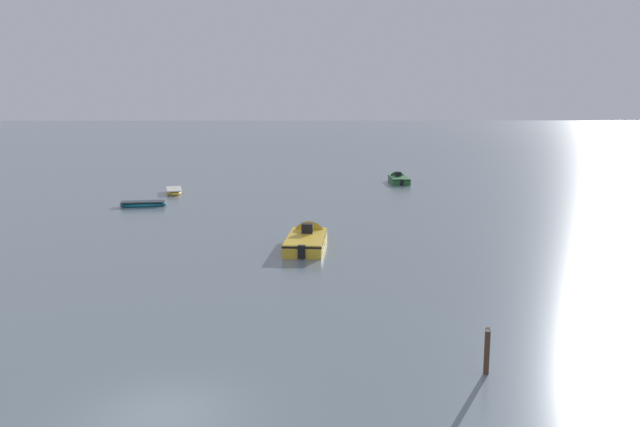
{
  "coord_description": "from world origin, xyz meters",
  "views": [
    {
      "loc": [
        3.89,
        -16.07,
        8.58
      ],
      "look_at": [
        5.54,
        30.94,
        0.39
      ],
      "focal_mm": 34.18,
      "sensor_mm": 36.0,
      "label": 1
    }
  ],
  "objects_px": {
    "rowboat_moored_1": "(174,191)",
    "mooring_post_near": "(487,352)",
    "motorboat_moored_0": "(308,240)",
    "rowboat_moored_2": "(143,204)",
    "motorboat_moored_2": "(398,180)"
  },
  "relations": [
    {
      "from": "rowboat_moored_1",
      "to": "rowboat_moored_2",
      "type": "relative_size",
      "value": 1.09
    },
    {
      "from": "rowboat_moored_1",
      "to": "mooring_post_near",
      "type": "bearing_deg",
      "value": 10.47
    },
    {
      "from": "rowboat_moored_2",
      "to": "motorboat_moored_2",
      "type": "relative_size",
      "value": 0.73
    },
    {
      "from": "motorboat_moored_0",
      "to": "motorboat_moored_2",
      "type": "distance_m",
      "value": 34.47
    },
    {
      "from": "motorboat_moored_0",
      "to": "motorboat_moored_2",
      "type": "height_order",
      "value": "motorboat_moored_0"
    },
    {
      "from": "rowboat_moored_1",
      "to": "rowboat_moored_2",
      "type": "xyz_separation_m",
      "value": [
        -1.06,
        -8.27,
        -0.01
      ]
    },
    {
      "from": "rowboat_moored_1",
      "to": "mooring_post_near",
      "type": "xyz_separation_m",
      "value": [
        18.75,
        -43.28,
        0.57
      ]
    },
    {
      "from": "rowboat_moored_1",
      "to": "mooring_post_near",
      "type": "height_order",
      "value": "mooring_post_near"
    },
    {
      "from": "rowboat_moored_1",
      "to": "motorboat_moored_0",
      "type": "relative_size",
      "value": 0.69
    },
    {
      "from": "motorboat_moored_0",
      "to": "mooring_post_near",
      "type": "bearing_deg",
      "value": -157.59
    },
    {
      "from": "motorboat_moored_0",
      "to": "mooring_post_near",
      "type": "xyz_separation_m",
      "value": [
        5.54,
        -19.15,
        0.45
      ]
    },
    {
      "from": "mooring_post_near",
      "to": "rowboat_moored_1",
      "type": "bearing_deg",
      "value": 113.43
    },
    {
      "from": "rowboat_moored_1",
      "to": "motorboat_moored_0",
      "type": "xyz_separation_m",
      "value": [
        13.21,
        -24.13,
        0.12
      ]
    },
    {
      "from": "rowboat_moored_2",
      "to": "motorboat_moored_0",
      "type": "distance_m",
      "value": 21.34
    },
    {
      "from": "motorboat_moored_0",
      "to": "motorboat_moored_2",
      "type": "relative_size",
      "value": 1.16
    }
  ]
}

